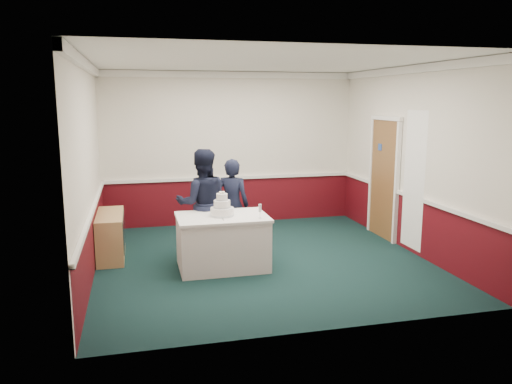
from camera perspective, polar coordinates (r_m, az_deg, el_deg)
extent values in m
plane|color=#122C2A|center=(7.85, 0.66, -7.75)|extent=(5.00, 5.00, 0.00)
cube|color=silver|center=(9.92, -2.89, 4.95)|extent=(5.00, 0.05, 3.00)
cube|color=silver|center=(7.31, -18.49, 2.42)|extent=(0.05, 5.00, 3.00)
cube|color=silver|center=(8.47, 17.15, 3.54)|extent=(0.05, 5.00, 3.00)
cube|color=white|center=(7.47, 0.71, 14.47)|extent=(5.00, 5.00, 0.05)
cube|color=#4F0A11|center=(10.08, -2.84, -1.00)|extent=(5.00, 0.02, 0.90)
cube|color=white|center=(9.98, -2.85, 1.63)|extent=(4.98, 0.05, 0.06)
cube|color=white|center=(9.87, -2.95, 13.23)|extent=(5.00, 0.08, 0.12)
cube|color=brown|center=(9.22, 14.42, 1.38)|extent=(0.05, 0.90, 2.10)
cube|color=#234799|center=(9.26, 13.98, 5.00)|extent=(0.01, 0.12, 0.12)
cube|color=white|center=(8.27, 17.59, 1.26)|extent=(0.02, 0.60, 2.20)
cube|color=#AC7D53|center=(8.22, -16.27, -4.78)|extent=(0.40, 1.20, 0.70)
cube|color=black|center=(8.20, -14.86, -4.39)|extent=(0.01, 1.00, 0.50)
cube|color=white|center=(7.41, -3.85, -5.81)|extent=(1.28, 0.88, 0.76)
cube|color=white|center=(7.31, -3.89, -2.88)|extent=(1.32, 0.92, 0.04)
cylinder|color=white|center=(7.29, -3.89, -2.26)|extent=(0.34, 0.34, 0.12)
cylinder|color=silver|center=(7.30, -3.89, -2.62)|extent=(0.35, 0.35, 0.03)
cylinder|color=white|center=(7.27, -3.91, -1.38)|extent=(0.24, 0.24, 0.11)
cylinder|color=silver|center=(7.28, -3.90, -1.71)|extent=(0.25, 0.25, 0.02)
cylinder|color=white|center=(7.25, -3.92, -0.57)|extent=(0.16, 0.16, 0.10)
cylinder|color=silver|center=(7.26, -3.91, -0.87)|extent=(0.17, 0.17, 0.02)
sphere|color=#EDE5C9|center=(7.24, -3.92, -0.05)|extent=(0.03, 0.03, 0.03)
sphere|color=#EDE5C9|center=(7.25, -3.73, -0.02)|extent=(0.03, 0.03, 0.03)
sphere|color=#EDE5C9|center=(7.26, -4.11, -0.02)|extent=(0.03, 0.03, 0.03)
sphere|color=#EDE5C9|center=(7.22, -3.75, -0.07)|extent=(0.03, 0.03, 0.03)
sphere|color=#EDE5C9|center=(7.22, -4.11, -0.07)|extent=(0.03, 0.03, 0.03)
cube|color=silver|center=(7.11, -3.85, -3.08)|extent=(0.02, 0.22, 0.00)
cylinder|color=silver|center=(7.14, 0.46, -2.99)|extent=(0.05, 0.05, 0.01)
cylinder|color=silver|center=(7.13, 0.46, -2.62)|extent=(0.01, 0.01, 0.09)
cylinder|color=silver|center=(7.11, 0.46, -1.84)|extent=(0.04, 0.04, 0.11)
imported|color=black|center=(7.86, -6.15, -1.31)|extent=(0.88, 0.70, 1.72)
imported|color=black|center=(8.18, -2.75, -1.47)|extent=(0.66, 0.56, 1.52)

